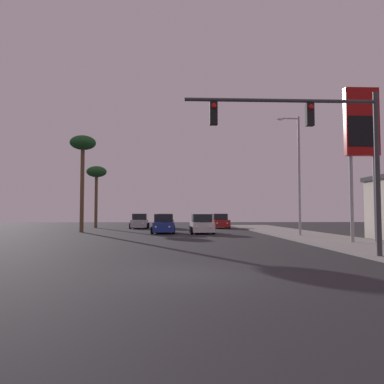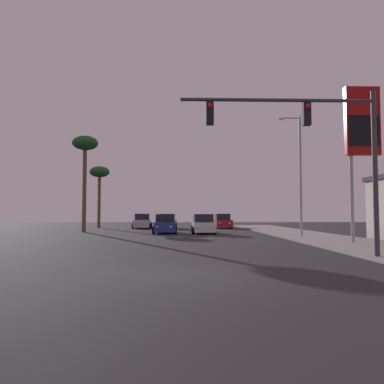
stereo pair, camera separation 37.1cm
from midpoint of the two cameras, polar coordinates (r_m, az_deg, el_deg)
name	(u,v)px [view 2 (the right image)]	position (r m, az deg, el deg)	size (l,w,h in m)	color
ground_plane	(186,274)	(11.24, -0.03, -12.41)	(120.00, 120.00, 0.00)	#28282B
sidewalk_right	(351,243)	(23.32, 23.46, -7.20)	(5.00, 60.00, 0.12)	gray
car_red	(223,222)	(44.01, 4.91, -4.51)	(2.04, 4.33, 1.68)	maroon
car_silver	(142,222)	(43.65, -7.33, -4.51)	(2.04, 4.34, 1.68)	#B7B7BC
car_grey	(168,222)	(42.88, -3.45, -4.55)	(2.04, 4.34, 1.68)	slate
car_blue	(165,225)	(33.03, -3.80, -4.97)	(2.04, 4.34, 1.68)	navy
car_white	(203,225)	(32.62, 2.05, -5.00)	(2.04, 4.34, 1.68)	silver
traffic_light_mast	(318,137)	(15.65, 19.33, 7.85)	(7.73, 0.36, 6.50)	#38383D
street_lamp	(299,169)	(29.37, 16.31, 3.44)	(1.74, 0.24, 9.00)	#99999E
gas_station_sign	(362,130)	(24.18, 24.93, 8.61)	(2.00, 0.42, 9.00)	#99999E
palm_tree_mid	(85,148)	(36.70, -15.70, 6.41)	(2.40, 2.40, 9.01)	brown
palm_tree_far	(100,175)	(46.35, -13.69, 2.59)	(2.40, 2.40, 7.38)	brown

